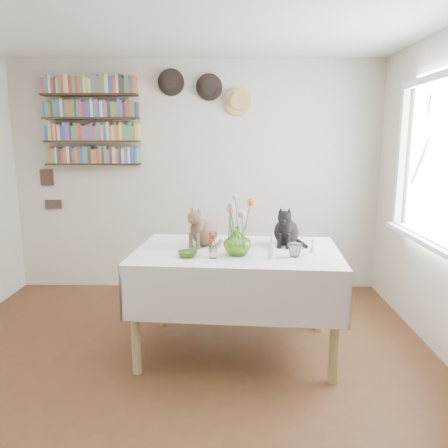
{
  "coord_description": "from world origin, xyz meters",
  "views": [
    {
      "loc": [
        0.38,
        -2.55,
        1.66
      ],
      "look_at": [
        0.33,
        0.59,
        1.05
      ],
      "focal_mm": 35.0,
      "sensor_mm": 36.0,
      "label": 1
    }
  ],
  "objects_px": {
    "black_cat": "(286,225)",
    "bookshelf_unit": "(91,122)",
    "dining_table": "(237,275)",
    "flower_vase": "(237,241)",
    "tabby_cat": "(204,225)"
  },
  "relations": [
    {
      "from": "black_cat",
      "to": "bookshelf_unit",
      "type": "distance_m",
      "value": 2.47
    },
    {
      "from": "dining_table",
      "to": "flower_vase",
      "type": "height_order",
      "value": "flower_vase"
    },
    {
      "from": "flower_vase",
      "to": "dining_table",
      "type": "bearing_deg",
      "value": 89.4
    },
    {
      "from": "bookshelf_unit",
      "to": "flower_vase",
      "type": "bearing_deg",
      "value": -46.74
    },
    {
      "from": "black_cat",
      "to": "flower_vase",
      "type": "bearing_deg",
      "value": -124.63
    },
    {
      "from": "flower_vase",
      "to": "bookshelf_unit",
      "type": "relative_size",
      "value": 0.21
    },
    {
      "from": "flower_vase",
      "to": "bookshelf_unit",
      "type": "height_order",
      "value": "bookshelf_unit"
    },
    {
      "from": "tabby_cat",
      "to": "black_cat",
      "type": "height_order",
      "value": "tabby_cat"
    },
    {
      "from": "dining_table",
      "to": "bookshelf_unit",
      "type": "bearing_deg",
      "value": 136.25
    },
    {
      "from": "dining_table",
      "to": "black_cat",
      "type": "height_order",
      "value": "black_cat"
    },
    {
      "from": "tabby_cat",
      "to": "bookshelf_unit",
      "type": "height_order",
      "value": "bookshelf_unit"
    },
    {
      "from": "dining_table",
      "to": "black_cat",
      "type": "xyz_separation_m",
      "value": [
        0.39,
        0.17,
        0.37
      ]
    },
    {
      "from": "tabby_cat",
      "to": "black_cat",
      "type": "distance_m",
      "value": 0.66
    },
    {
      "from": "bookshelf_unit",
      "to": "tabby_cat",
      "type": "bearing_deg",
      "value": -46.13
    },
    {
      "from": "dining_table",
      "to": "bookshelf_unit",
      "type": "height_order",
      "value": "bookshelf_unit"
    }
  ]
}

